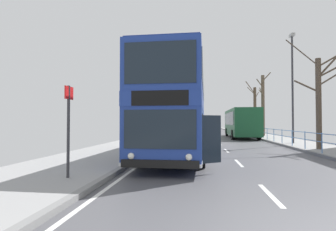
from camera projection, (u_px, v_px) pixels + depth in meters
double_decker_bus_main at (177, 110)px, 12.89m from camera, size 3.17×10.36×4.36m
background_bus_far_lane at (241, 122)px, 29.06m from camera, size 2.85×10.65×3.04m
pedestrian_railing_far_kerb at (287, 134)px, 18.47m from camera, size 0.05×31.81×1.02m
bus_stop_sign_near at (68, 121)px, 7.44m from camera, size 0.08×0.44×2.56m
street_lamp_far_side at (292, 80)px, 19.65m from camera, size 0.28×0.60×8.09m
bare_tree_far_00 at (255, 109)px, 37.92m from camera, size 2.17×2.47×7.29m
bare_tree_far_01 at (320, 97)px, 15.32m from camera, size 3.50×1.41×6.32m
bare_tree_far_02 at (263, 104)px, 30.68m from camera, size 1.74×2.62×7.32m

